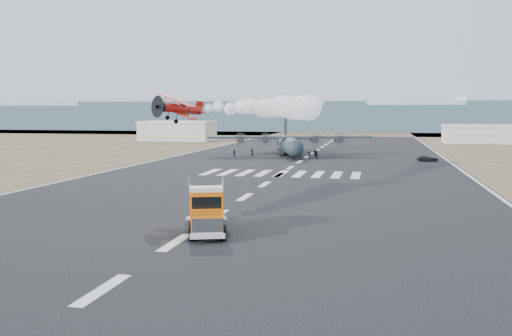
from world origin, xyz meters
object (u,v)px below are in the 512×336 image
(semi_truck, at_px, (206,210))
(crew_g, at_px, (281,154))
(crew_b, at_px, (291,153))
(crew_h, at_px, (234,153))
(hangar_right, at_px, (477,134))
(transport_aircraft, at_px, (289,143))
(support_vehicle, at_px, (428,158))
(crew_e, at_px, (252,152))
(crew_f, at_px, (315,153))
(aerobatic_biplane, at_px, (178,108))
(crew_a, at_px, (291,152))
(hangar_left, at_px, (178,131))
(crew_d, at_px, (317,154))
(crew_c, at_px, (309,155))

(semi_truck, distance_m, crew_g, 77.75)
(crew_b, height_order, crew_h, crew_b)
(crew_g, bearing_deg, hangar_right, 76.04)
(transport_aircraft, bearing_deg, crew_g, -107.36)
(support_vehicle, bearing_deg, hangar_right, -21.19)
(crew_e, distance_m, crew_f, 14.70)
(hangar_right, distance_m, semi_truck, 152.83)
(hangar_right, xyz_separation_m, crew_b, (-49.49, -65.65, -2.15))
(aerobatic_biplane, relative_size, crew_a, 3.70)
(hangar_left, height_order, crew_g, hangar_left)
(crew_a, xyz_separation_m, crew_e, (-8.93, -0.12, -0.10))
(hangar_right, relative_size, transport_aircraft, 0.55)
(hangar_left, relative_size, transport_aircraft, 0.66)
(aerobatic_biplane, xyz_separation_m, crew_h, (-9.33, 62.25, -9.70))
(crew_h, bearing_deg, transport_aircraft, 52.99)
(crew_f, xyz_separation_m, crew_h, (-17.87, -2.37, -0.04))
(crew_a, relative_size, crew_e, 1.13)
(semi_truck, height_order, crew_d, semi_truck)
(transport_aircraft, bearing_deg, crew_f, -51.22)
(crew_h, bearing_deg, crew_a, 37.79)
(aerobatic_biplane, distance_m, crew_f, 65.89)
(hangar_right, height_order, semi_truck, hangar_right)
(crew_d, bearing_deg, crew_a, -149.07)
(semi_truck, height_order, crew_a, semi_truck)
(crew_b, xyz_separation_m, crew_f, (5.29, 0.21, -0.02))
(support_vehicle, xyz_separation_m, crew_f, (-23.51, 6.03, 0.25))
(hangar_left, distance_m, crew_f, 80.96)
(semi_truck, distance_m, crew_e, 83.50)
(aerobatic_biplane, relative_size, support_vehicle, 1.58)
(crew_a, bearing_deg, crew_g, -24.54)
(hangar_right, relative_size, crew_c, 12.26)
(support_vehicle, distance_m, crew_d, 22.81)
(hangar_right, relative_size, semi_truck, 2.31)
(hangar_left, xyz_separation_m, crew_e, (39.19, -58.89, -2.61))
(crew_a, bearing_deg, aerobatic_biplane, -10.49)
(transport_aircraft, distance_m, crew_b, 5.78)
(hangar_left, xyz_separation_m, crew_b, (48.51, -60.65, -2.55))
(hangar_left, xyz_separation_m, support_vehicle, (77.32, -66.47, -2.82))
(crew_e, bearing_deg, crew_a, -9.01)
(crew_f, bearing_deg, crew_b, -115.56)
(crew_b, distance_m, crew_e, 9.49)
(transport_aircraft, relative_size, support_vehicle, 8.83)
(crew_c, relative_size, crew_e, 1.04)
(support_vehicle, bearing_deg, semi_truck, 157.18)
(hangar_left, relative_size, crew_g, 14.71)
(crew_a, bearing_deg, crew_e, -97.25)
(transport_aircraft, height_order, crew_h, transport_aircraft)
(hangar_right, bearing_deg, transport_aircraft, -130.10)
(semi_truck, bearing_deg, crew_e, 81.86)
(crew_c, bearing_deg, semi_truck, -173.86)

